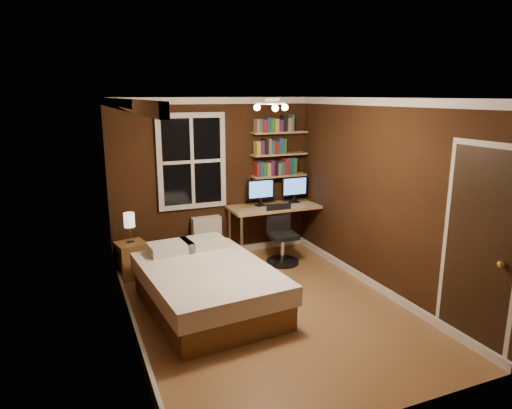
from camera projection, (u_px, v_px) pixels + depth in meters
name	position (u px, v px, depth m)	size (l,w,h in m)	color
floor	(267.00, 308.00, 5.56)	(4.20, 4.20, 0.00)	brown
wall_back	(214.00, 179.00, 7.15)	(3.20, 0.04, 2.50)	black
wall_left	(125.00, 224.00, 4.67)	(0.04, 4.20, 2.50)	black
wall_right	(382.00, 197.00, 5.86)	(0.04, 4.20, 2.50)	black
ceiling	(269.00, 98.00, 4.97)	(3.20, 4.20, 0.02)	white
window	(192.00, 161.00, 6.92)	(1.06, 0.06, 1.46)	silver
door	(478.00, 251.00, 4.52)	(0.03, 0.82, 2.05)	black
door_knob	(501.00, 264.00, 4.24)	(0.06, 0.06, 0.06)	gold
ceiling_fixture	(272.00, 108.00, 4.90)	(0.44, 0.44, 0.18)	beige
bookshelf_lower	(279.00, 176.00, 7.44)	(0.92, 0.22, 0.03)	tan
books_row_lower	(279.00, 168.00, 7.41)	(0.66, 0.16, 0.23)	maroon
bookshelf_middle	(279.00, 154.00, 7.36)	(0.92, 0.22, 0.03)	tan
books_row_middle	(279.00, 146.00, 7.33)	(0.48, 0.16, 0.23)	navy
bookshelf_upper	(280.00, 132.00, 7.28)	(0.92, 0.22, 0.03)	tan
books_row_upper	(280.00, 124.00, 7.25)	(0.60, 0.16, 0.23)	#2A6231
bed	(208.00, 287.00, 5.50)	(1.57, 2.07, 0.66)	brown
nightstand	(132.00, 259.00, 6.50)	(0.40, 0.40, 0.50)	brown
bedside_lamp	(130.00, 228.00, 6.39)	(0.15, 0.15, 0.43)	#F2E6C9
radiator	(207.00, 238.00, 7.19)	(0.45, 0.16, 0.68)	silver
desk	(281.00, 209.00, 7.34)	(1.70, 0.64, 0.81)	tan
monitor_left	(261.00, 193.00, 7.23)	(0.45, 0.12, 0.43)	black
monitor_right	(294.00, 190.00, 7.46)	(0.45, 0.12, 0.43)	black
desk_lamp	(323.00, 189.00, 7.45)	(0.14, 0.32, 0.44)	silver
office_chair	(282.00, 242.00, 7.00)	(0.50, 0.50, 0.91)	black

